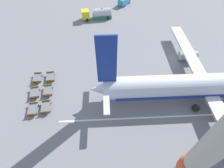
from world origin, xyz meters
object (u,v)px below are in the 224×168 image
object	(u,v)px
service_van	(124,1)
baggage_dolly_row_mid_a_col_b	(48,91)
airplane	(214,85)
fuel_tanker_primary	(99,14)
baggage_dolly_row_near_col_a	(37,78)
baggage_dolly_row_near_col_b	(34,93)
baggage_dolly_row_mid_a_col_c	(46,107)
baggage_dolly_row_mid_a_col_a	(50,77)
baggage_dolly_row_near_col_c	(33,109)

from	to	relation	value
service_van	baggage_dolly_row_mid_a_col_b	bearing A→B (deg)	-34.62
airplane	service_van	bearing A→B (deg)	-170.36
fuel_tanker_primary	baggage_dolly_row_mid_a_col_b	distance (m)	30.10
baggage_dolly_row_near_col_a	baggage_dolly_row_near_col_b	size ratio (longest dim) A/B	1.01
fuel_tanker_primary	baggage_dolly_row_mid_a_col_c	bearing A→B (deg)	-24.69
fuel_tanker_primary	baggage_dolly_row_near_col_a	world-z (taller)	fuel_tanker_primary
baggage_dolly_row_near_col_b	baggage_dolly_row_mid_a_col_a	bearing A→B (deg)	142.82
baggage_dolly_row_near_col_a	baggage_dolly_row_mid_a_col_a	distance (m)	2.69
baggage_dolly_row_near_col_a	baggage_dolly_row_mid_a_col_a	bearing A→B (deg)	84.45
baggage_dolly_row_near_col_b	baggage_dolly_row_near_col_c	xyz separation A→B (m)	(3.83, 0.07, 0.00)
baggage_dolly_row_near_col_a	airplane	bearing A→B (deg)	71.98
baggage_dolly_row_near_col_c	service_van	bearing A→B (deg)	145.60
baggage_dolly_row_near_col_a	baggage_dolly_row_mid_a_col_a	size ratio (longest dim) A/B	1.01
airplane	baggage_dolly_row_mid_a_col_a	xyz separation A→B (m)	(-10.50, -30.39, -2.90)
baggage_dolly_row_near_col_a	service_van	bearing A→B (deg)	139.36
airplane	service_van	xyz separation A→B (m)	(-41.15, -6.99, -2.19)
baggage_dolly_row_near_col_b	baggage_dolly_row_near_col_c	bearing A→B (deg)	1.10
baggage_dolly_row_near_col_b	baggage_dolly_row_mid_a_col_a	distance (m)	4.72
baggage_dolly_row_near_col_a	baggage_dolly_row_mid_a_col_b	world-z (taller)	same
baggage_dolly_row_mid_a_col_a	baggage_dolly_row_mid_a_col_b	size ratio (longest dim) A/B	1.00
baggage_dolly_row_mid_a_col_a	baggage_dolly_row_mid_a_col_c	bearing A→B (deg)	-3.62
baggage_dolly_row_mid_a_col_a	airplane	bearing A→B (deg)	70.95
baggage_dolly_row_near_col_a	baggage_dolly_row_mid_a_col_c	distance (m)	8.12
baggage_dolly_row_near_col_a	baggage_dolly_row_near_col_c	world-z (taller)	same
baggage_dolly_row_mid_a_col_b	baggage_dolly_row_mid_a_col_c	xyz separation A→B (m)	(3.87, -0.18, 0.00)
baggage_dolly_row_near_col_b	baggage_dolly_row_near_col_a	bearing A→B (deg)	177.44
fuel_tanker_primary	baggage_dolly_row_near_col_b	bearing A→B (deg)	-31.53
airplane	baggage_dolly_row_mid_a_col_b	world-z (taller)	airplane
baggage_dolly_row_mid_a_col_a	baggage_dolly_row_mid_a_col_b	distance (m)	3.70
service_van	baggage_dolly_row_mid_a_col_c	xyz separation A→B (m)	(38.21, -23.88, -0.71)
baggage_dolly_row_near_col_b	baggage_dolly_row_near_col_c	size ratio (longest dim) A/B	0.99
airplane	baggage_dolly_row_near_col_c	distance (m)	33.43
baggage_dolly_row_near_col_c	baggage_dolly_row_near_col_b	bearing A→B (deg)	-178.90
airplane	baggage_dolly_row_mid_a_col_b	bearing A→B (deg)	-102.51
baggage_dolly_row_near_col_b	baggage_dolly_row_mid_a_col_a	world-z (taller)	same
service_van	baggage_dolly_row_mid_a_col_a	bearing A→B (deg)	-37.37
fuel_tanker_primary	service_van	bearing A→B (deg)	127.85
baggage_dolly_row_near_col_b	service_van	bearing A→B (deg)	142.65
baggage_dolly_row_mid_a_col_b	baggage_dolly_row_near_col_b	bearing A→B (deg)	-88.30
airplane	baggage_dolly_row_near_col_c	xyz separation A→B (m)	(-2.90, -33.18, -2.90)
fuel_tanker_primary	baggage_dolly_row_near_col_b	distance (m)	31.43
baggage_dolly_row_mid_a_col_c	service_van	bearing A→B (deg)	147.99
baggage_dolly_row_near_col_a	baggage_dolly_row_near_col_b	xyz separation A→B (m)	(4.02, -0.18, 0.00)
baggage_dolly_row_near_col_c	baggage_dolly_row_mid_a_col_a	world-z (taller)	same
baggage_dolly_row_mid_a_col_c	baggage_dolly_row_near_col_a	bearing A→B (deg)	-164.31
baggage_dolly_row_mid_a_col_a	baggage_dolly_row_mid_a_col_c	size ratio (longest dim) A/B	1.00
baggage_dolly_row_mid_a_col_c	airplane	bearing A→B (deg)	84.56
fuel_tanker_primary	service_van	distance (m)	12.45
baggage_dolly_row_near_col_a	baggage_dolly_row_mid_a_col_b	bearing A→B (deg)	31.06
baggage_dolly_row_near_col_b	baggage_dolly_row_mid_a_col_c	bearing A→B (deg)	32.06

